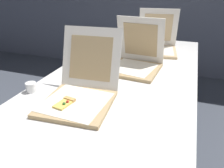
{
  "coord_description": "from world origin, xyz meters",
  "views": [
    {
      "loc": [
        0.41,
        -0.59,
        1.34
      ],
      "look_at": [
        0.02,
        0.49,
        0.79
      ],
      "focal_mm": 35.15,
      "sensor_mm": 36.0,
      "label": 1
    }
  ],
  "objects_px": {
    "cup_white_near_left": "(31,87)",
    "cup_white_far": "(103,58)",
    "table": "(118,86)",
    "pizza_box_middle": "(135,62)",
    "napkin_pile": "(93,168)",
    "pizza_box_front": "(80,92)",
    "pizza_box_back": "(157,46)"
  },
  "relations": [
    {
      "from": "napkin_pile",
      "to": "pizza_box_middle",
      "type": "bearing_deg",
      "value": 95.84
    },
    {
      "from": "pizza_box_back",
      "to": "pizza_box_front",
      "type": "bearing_deg",
      "value": -110.97
    },
    {
      "from": "cup_white_near_left",
      "to": "cup_white_far",
      "type": "bearing_deg",
      "value": 72.26
    },
    {
      "from": "pizza_box_middle",
      "to": "napkin_pile",
      "type": "xyz_separation_m",
      "value": [
        0.1,
        -0.99,
        -0.05
      ]
    },
    {
      "from": "pizza_box_back",
      "to": "table",
      "type": "bearing_deg",
      "value": -107.94
    },
    {
      "from": "pizza_box_middle",
      "to": "cup_white_near_left",
      "type": "height_order",
      "value": "pizza_box_middle"
    },
    {
      "from": "pizza_box_front",
      "to": "cup_white_far",
      "type": "relative_size",
      "value": 8.11
    },
    {
      "from": "cup_white_near_left",
      "to": "table",
      "type": "bearing_deg",
      "value": 36.7
    },
    {
      "from": "table",
      "to": "cup_white_far",
      "type": "bearing_deg",
      "value": 127.57
    },
    {
      "from": "pizza_box_front",
      "to": "pizza_box_back",
      "type": "height_order",
      "value": "pizza_box_back"
    },
    {
      "from": "pizza_box_middle",
      "to": "cup_white_far",
      "type": "relative_size",
      "value": 6.23
    },
    {
      "from": "pizza_box_middle",
      "to": "pizza_box_back",
      "type": "distance_m",
      "value": 0.51
    },
    {
      "from": "pizza_box_middle",
      "to": "napkin_pile",
      "type": "height_order",
      "value": "pizza_box_middle"
    },
    {
      "from": "cup_white_far",
      "to": "napkin_pile",
      "type": "height_order",
      "value": "cup_white_far"
    },
    {
      "from": "pizza_box_back",
      "to": "napkin_pile",
      "type": "xyz_separation_m",
      "value": [
        0.02,
        -1.49,
        -0.05
      ]
    },
    {
      "from": "pizza_box_front",
      "to": "napkin_pile",
      "type": "bearing_deg",
      "value": -62.27
    },
    {
      "from": "table",
      "to": "pizza_box_middle",
      "type": "height_order",
      "value": "pizza_box_middle"
    },
    {
      "from": "pizza_box_middle",
      "to": "pizza_box_back",
      "type": "relative_size",
      "value": 0.95
    },
    {
      "from": "pizza_box_front",
      "to": "napkin_pile",
      "type": "xyz_separation_m",
      "value": [
        0.27,
        -0.42,
        -0.05
      ]
    },
    {
      "from": "cup_white_near_left",
      "to": "cup_white_far",
      "type": "distance_m",
      "value": 0.67
    },
    {
      "from": "pizza_box_front",
      "to": "table",
      "type": "bearing_deg",
      "value": 66.11
    },
    {
      "from": "napkin_pile",
      "to": "pizza_box_front",
      "type": "bearing_deg",
      "value": 122.32
    },
    {
      "from": "pizza_box_front",
      "to": "napkin_pile",
      "type": "distance_m",
      "value": 0.5
    },
    {
      "from": "pizza_box_front",
      "to": "pizza_box_back",
      "type": "xyz_separation_m",
      "value": [
        0.24,
        1.07,
        0.0
      ]
    },
    {
      "from": "pizza_box_front",
      "to": "pizza_box_middle",
      "type": "bearing_deg",
      "value": 69.21
    },
    {
      "from": "pizza_box_back",
      "to": "cup_white_near_left",
      "type": "height_order",
      "value": "pizza_box_back"
    },
    {
      "from": "pizza_box_front",
      "to": "napkin_pile",
      "type": "relative_size",
      "value": 2.73
    },
    {
      "from": "pizza_box_front",
      "to": "cup_white_near_left",
      "type": "relative_size",
      "value": 8.11
    },
    {
      "from": "pizza_box_front",
      "to": "pizza_box_back",
      "type": "distance_m",
      "value": 1.1
    },
    {
      "from": "pizza_box_front",
      "to": "pizza_box_back",
      "type": "bearing_deg",
      "value": 72.75
    },
    {
      "from": "table",
      "to": "pizza_box_middle",
      "type": "relative_size",
      "value": 6.31
    },
    {
      "from": "cup_white_far",
      "to": "napkin_pile",
      "type": "bearing_deg",
      "value": -69.81
    }
  ]
}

